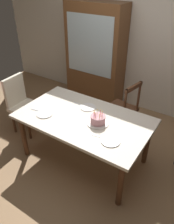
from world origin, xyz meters
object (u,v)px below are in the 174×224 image
at_px(chair_spindle_back, 122,110).
at_px(china_cabinet, 95,56).
at_px(birthday_cake, 98,120).
at_px(plate_far_side, 88,107).
at_px(dining_table, 84,122).
at_px(plate_near_guest, 111,141).
at_px(chair_upholstered, 21,102).
at_px(plate_near_celebrant, 45,114).

bearing_deg(chair_spindle_back, china_cabinet, 142.45).
height_order(chair_spindle_back, china_cabinet, china_cabinet).
height_order(birthday_cake, plate_far_side, birthday_cake).
bearing_deg(china_cabinet, dining_table, -63.23).
distance_m(plate_far_side, plate_near_guest, 0.76).
bearing_deg(plate_near_guest, chair_upholstered, 171.45).
distance_m(birthday_cake, chair_upholstered, 1.50).
bearing_deg(plate_near_celebrant, birthday_cake, 17.32).
bearing_deg(chair_upholstered, chair_spindle_back, 28.92).
height_order(plate_near_celebrant, plate_near_guest, same).
height_order(plate_far_side, chair_spindle_back, chair_spindle_back).
distance_m(dining_table, plate_near_guest, 0.57).
height_order(plate_near_celebrant, china_cabinet, china_cabinet).
bearing_deg(plate_near_guest, dining_table, 156.19).
bearing_deg(plate_near_celebrant, chair_spindle_back, 58.53).
relative_size(plate_far_side, chair_upholstered, 0.23).
bearing_deg(plate_far_side, plate_near_guest, -37.10).
height_order(plate_far_side, china_cabinet, china_cabinet).
xyz_separation_m(dining_table, plate_near_celebrant, (-0.48, -0.23, 0.08)).
height_order(plate_near_guest, china_cabinet, china_cabinet).
bearing_deg(birthday_cake, chair_spindle_back, 93.61).
xyz_separation_m(plate_far_side, china_cabinet, (-0.70, 1.33, 0.22)).
xyz_separation_m(dining_table, plate_far_side, (-0.09, 0.23, 0.08)).
bearing_deg(birthday_cake, chair_upholstered, 178.09).
height_order(birthday_cake, plate_near_guest, birthday_cake).
distance_m(dining_table, china_cabinet, 1.77).
bearing_deg(china_cabinet, plate_far_side, -62.24).
relative_size(dining_table, chair_spindle_back, 1.83).
xyz_separation_m(plate_far_side, plate_near_guest, (0.61, -0.46, 0.00)).
bearing_deg(chair_upholstered, plate_near_guest, -8.55).
relative_size(birthday_cake, china_cabinet, 0.15).
xyz_separation_m(plate_far_side, chair_spindle_back, (0.25, 0.59, -0.27)).
relative_size(plate_near_celebrant, chair_spindle_back, 0.23).
distance_m(birthday_cake, plate_near_guest, 0.37).
xyz_separation_m(dining_table, plate_near_guest, (0.52, -0.23, 0.08)).
relative_size(plate_far_side, plate_near_guest, 1.00).
distance_m(plate_near_guest, china_cabinet, 2.22).
height_order(plate_far_side, plate_near_guest, same).
distance_m(chair_spindle_back, china_cabinet, 1.30).
distance_m(dining_table, plate_near_celebrant, 0.54).
distance_m(birthday_cake, china_cabinet, 1.87).
bearing_deg(plate_near_celebrant, plate_near_guest, 0.00).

